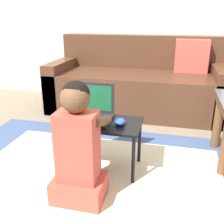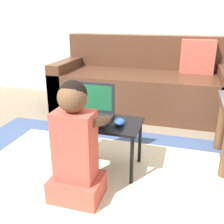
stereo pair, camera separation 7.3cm
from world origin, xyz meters
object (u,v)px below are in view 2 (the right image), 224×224
(couch, at_px, (142,85))
(person_seated, at_px, (76,148))
(laptop, at_px, (91,114))
(laptop_desk, at_px, (100,128))
(computer_mouse, at_px, (120,122))

(couch, relative_size, person_seated, 2.63)
(couch, height_order, person_seated, couch)
(laptop, relative_size, person_seated, 0.40)
(laptop_desk, xyz_separation_m, person_seated, (-0.03, -0.36, 0.02))
(couch, relative_size, computer_mouse, 20.76)
(couch, distance_m, person_seated, 1.70)
(couch, xyz_separation_m, person_seated, (-0.09, -1.70, 0.05))
(laptop_desk, xyz_separation_m, computer_mouse, (0.15, -0.02, 0.07))
(laptop_desk, bearing_deg, computer_mouse, -7.78)
(laptop, bearing_deg, laptop_desk, -21.59)
(computer_mouse, bearing_deg, couch, 93.55)
(laptop, bearing_deg, couch, 84.06)
(computer_mouse, relative_size, person_seated, 0.13)
(laptop_desk, bearing_deg, laptop, 158.41)
(laptop, height_order, computer_mouse, laptop)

